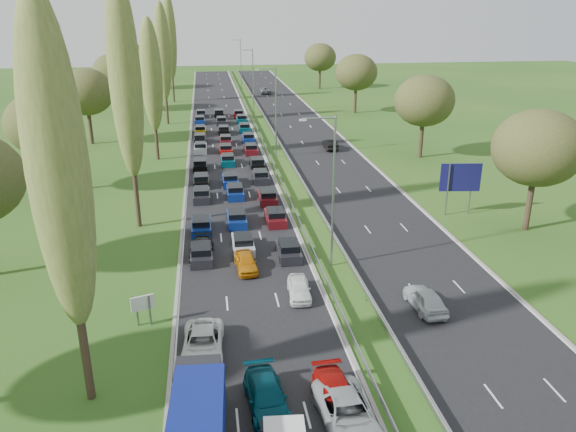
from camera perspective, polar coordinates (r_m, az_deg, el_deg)
ground at (r=79.54m, az=-1.38°, el=6.38°), size 260.00×260.00×0.00m
near_carriageway at (r=81.47m, az=-6.35°, el=6.60°), size 10.50×215.00×0.04m
far_carriageway at (r=82.99m, az=3.07°, el=6.95°), size 10.50×215.00×0.04m
central_reservation at (r=81.83m, az=-1.60°, el=7.18°), size 2.36×215.00×0.32m
lamp_columns at (r=76.35m, az=-1.24°, el=10.39°), size 0.18×140.18×12.00m
poplar_row at (r=65.49m, az=-14.59°, el=13.74°), size 2.80×127.80×22.44m
woodland_left at (r=62.77m, az=-24.33°, el=7.97°), size 8.00×166.00×11.10m
woodland_right at (r=70.48m, az=16.17°, el=10.15°), size 8.00×153.00×11.10m
traffic_queue_fill at (r=76.52m, az=-6.20°, el=6.04°), size 9.12×68.67×0.80m
near_car_2 at (r=34.18m, az=-8.65°, el=-12.71°), size 2.67×5.30×1.44m
near_car_3 at (r=46.57m, az=-8.77°, el=-3.39°), size 2.13×4.62×1.31m
near_car_7 at (r=29.95m, az=-2.17°, el=-17.91°), size 2.36×4.97×1.40m
near_car_8 at (r=43.98m, az=-4.30°, el=-4.67°), size 1.81×3.97×1.32m
near_car_10 at (r=29.00m, az=6.07°, el=-19.37°), size 2.82×5.61×1.52m
near_car_11 at (r=30.03m, az=5.04°, el=-17.89°), size 2.15×4.85×1.38m
near_car_12 at (r=39.97m, az=1.14°, el=-7.34°), size 1.79×3.91×1.30m
far_car_0 at (r=39.50m, az=13.78°, el=-8.19°), size 1.99×4.48×1.50m
far_car_1 at (r=81.95m, az=4.31°, el=7.30°), size 1.66×4.54×1.49m
far_car_2 at (r=137.29m, az=-2.33°, el=12.64°), size 2.55×5.26×1.44m
blue_lorry at (r=26.98m, az=-9.13°, el=-20.23°), size 2.29×8.25×3.48m
info_sign at (r=37.48m, az=-14.53°, el=-8.86°), size 1.45×0.58×2.10m
direction_sign at (r=57.17m, az=17.10°, el=3.54°), size 3.98×0.61×5.20m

